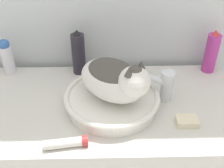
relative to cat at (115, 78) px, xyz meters
The scene contains 8 objects.
sink_basin 0.10m from the cat, 137.55° to the left, with size 0.35×0.35×0.06m.
cat is the anchor object (origin of this frame).
faucet 0.19m from the cat, 13.71° to the left, with size 0.15×0.06×0.15m.
deodorant_stick 0.51m from the cat, 151.19° to the left, with size 0.05×0.05×0.16m.
spray_bottle_trigger 0.48m from the cat, 30.63° to the left, with size 0.06×0.06×0.19m.
hairspray_can_black 0.29m from the cat, 120.78° to the left, with size 0.06×0.06×0.20m.
cream_tube 0.27m from the cat, 130.44° to the right, with size 0.14×0.05×0.03m.
soap_bar 0.28m from the cat, 20.48° to the right, with size 0.07×0.05×0.02m.
Camera 1 is at (0.02, -0.55, 1.53)m, focal length 45.00 mm.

